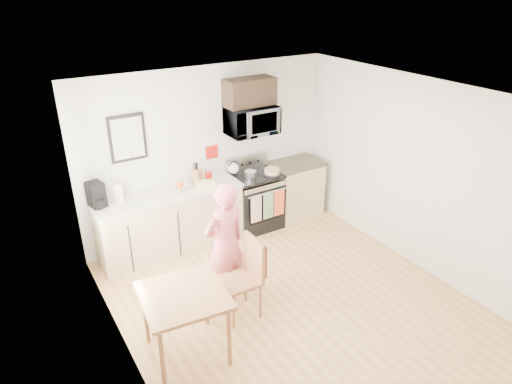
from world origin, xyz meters
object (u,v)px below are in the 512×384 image
person (225,244)px  dining_table (184,301)px  cake (272,171)px  chair (250,266)px  microwave (251,120)px  range (255,202)px

person → dining_table: bearing=27.5°
cake → chair: bearing=-130.3°
dining_table → cake: 2.98m
microwave → cake: 0.86m
microwave → cake: size_ratio=2.69×
person → microwave: bearing=-140.5°
range → microwave: microwave is taller
dining_table → range: bearing=43.9°
range → cake: range is taller
microwave → chair: microwave is taller
person → cake: 1.96m
microwave → dining_table: bearing=-134.7°
dining_table → chair: 0.98m
person → chair: size_ratio=1.58×
cake → person: bearing=-140.4°
range → person: 1.93m
range → cake: size_ratio=4.11×
range → microwave: bearing=90.1°
dining_table → chair: size_ratio=0.84×
range → microwave: 1.33m
microwave → dining_table: microwave is taller
person → dining_table: person is taller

